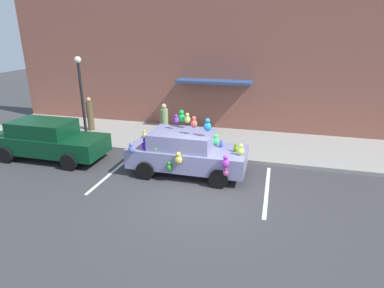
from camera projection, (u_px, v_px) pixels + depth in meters
ground_plane at (204, 197)px, 9.96m from camera, size 60.00×60.00×0.00m
sidewalk at (229, 143)px, 14.49m from camera, size 24.00×4.00×0.15m
storefront_building at (238, 67)px, 15.39m from camera, size 24.00×1.25×6.40m
parking_stripe_front at (267, 190)px, 10.42m from camera, size 0.12×3.60×0.01m
parking_stripe_rear at (113, 172)px, 11.74m from camera, size 0.12×3.60×0.01m
plush_covered_car at (186, 152)px, 11.39m from camera, size 4.11×2.01×2.18m
parked_sedan_behind at (48, 140)px, 12.72m from camera, size 4.51×1.88×1.54m
teddy_bear_on_sidewalk at (197, 140)px, 13.61m from camera, size 0.37×0.31×0.71m
street_lamp_post at (81, 90)px, 13.83m from camera, size 0.28×0.28×3.69m
pedestrian_near_shopfront at (90, 115)px, 15.87m from camera, size 0.31×0.31×1.64m
pedestrian_walking_past at (164, 128)px, 13.36m from camera, size 0.33×0.33×1.91m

